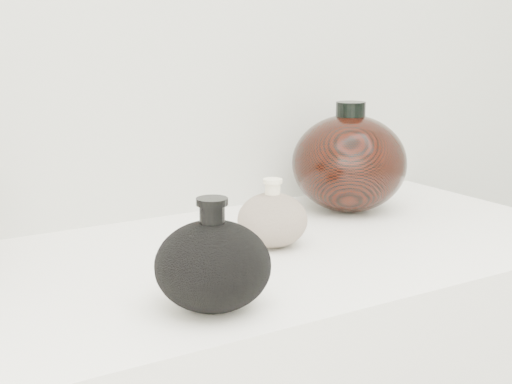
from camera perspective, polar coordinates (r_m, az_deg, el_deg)
black_gourd_vase at (r=0.81m, az=-3.47°, el=-5.83°), size 0.14×0.14×0.13m
cream_gourd_vase at (r=1.04m, az=1.32°, el=-2.20°), size 0.11×0.11×0.10m
right_round_pot at (r=1.25m, az=7.46°, el=2.33°), size 0.22×0.22×0.19m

